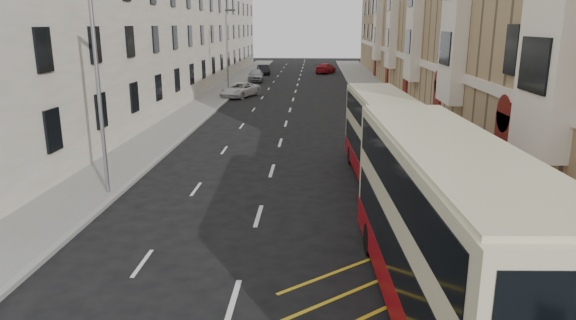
# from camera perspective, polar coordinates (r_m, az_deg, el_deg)

# --- Properties ---
(pavement_right) EXTENTS (4.00, 120.00, 0.15)m
(pavement_right) POSITION_cam_1_polar(r_m,az_deg,el_deg) (38.62, 11.91, 4.52)
(pavement_right) COLOR slate
(pavement_right) RESTS_ON ground
(pavement_left) EXTENTS (3.00, 120.00, 0.15)m
(pavement_left) POSITION_cam_1_polar(r_m,az_deg,el_deg) (39.32, -11.09, 4.74)
(pavement_left) COLOR slate
(pavement_left) RESTS_ON ground
(kerb_right) EXTENTS (0.25, 120.00, 0.15)m
(kerb_right) POSITION_cam_1_polar(r_m,az_deg,el_deg) (38.36, 8.95, 4.59)
(kerb_right) COLOR gray
(kerb_right) RESTS_ON ground
(kerb_left) EXTENTS (0.25, 120.00, 0.15)m
(kerb_left) POSITION_cam_1_polar(r_m,az_deg,el_deg) (38.98, -8.94, 4.75)
(kerb_left) COLOR gray
(kerb_left) RESTS_ON ground
(road_markings) EXTENTS (10.00, 110.00, 0.01)m
(road_markings) POSITION_cam_1_polar(r_m,az_deg,el_deg) (53.03, 0.80, 7.51)
(road_markings) COLOR silver
(road_markings) RESTS_ON ground
(terrace_right) EXTENTS (10.75, 79.00, 15.25)m
(terrace_right) POSITION_cam_1_polar(r_m,az_deg,el_deg) (54.48, 17.27, 14.99)
(terrace_right) COLOR #9F835C
(terrace_right) RESTS_ON ground
(terrace_left) EXTENTS (9.18, 79.00, 13.25)m
(terrace_left) POSITION_cam_1_polar(r_m,az_deg,el_deg) (55.25, -13.66, 14.18)
(terrace_left) COLOR silver
(terrace_left) RESTS_ON ground
(guard_railing) EXTENTS (0.06, 6.56, 1.01)m
(guard_railing) POSITION_cam_1_polar(r_m,az_deg,el_deg) (15.18, 19.23, -9.08)
(guard_railing) COLOR #A81221
(guard_railing) RESTS_ON pavement_right
(street_lamp_near) EXTENTS (0.93, 0.18, 8.00)m
(street_lamp_near) POSITION_cam_1_polar(r_m,az_deg,el_deg) (21.37, -20.25, 8.14)
(street_lamp_near) COLOR slate
(street_lamp_near) RESTS_ON pavement_left
(street_lamp_far) EXTENTS (0.93, 0.18, 8.00)m
(street_lamp_far) POSITION_cam_1_polar(r_m,az_deg,el_deg) (50.30, -6.73, 12.31)
(street_lamp_far) COLOR slate
(street_lamp_far) RESTS_ON pavement_left
(double_decker_front) EXTENTS (2.96, 10.95, 4.33)m
(double_decker_front) POSITION_cam_1_polar(r_m,az_deg,el_deg) (12.39, 16.91, -7.61)
(double_decker_front) COLOR beige
(double_decker_front) RESTS_ON ground
(double_decker_rear) EXTENTS (2.70, 9.80, 3.87)m
(double_decker_rear) POSITION_cam_1_polar(r_m,az_deg,el_deg) (22.69, 10.52, 2.32)
(double_decker_rear) COLOR beige
(double_decker_rear) RESTS_ON ground
(pedestrian_far) EXTENTS (1.03, 0.84, 1.64)m
(pedestrian_far) POSITION_cam_1_polar(r_m,az_deg,el_deg) (14.83, 20.04, -9.27)
(pedestrian_far) COLOR black
(pedestrian_far) RESTS_ON pavement_right
(white_van) EXTENTS (3.93, 5.43, 1.37)m
(white_van) POSITION_cam_1_polar(r_m,az_deg,el_deg) (49.90, -5.39, 7.77)
(white_van) COLOR silver
(white_van) RESTS_ON ground
(car_silver) EXTENTS (2.01, 4.55, 1.52)m
(car_silver) POSITION_cam_1_polar(r_m,az_deg,el_deg) (63.38, -3.60, 9.38)
(car_silver) COLOR #9FA1A7
(car_silver) RESTS_ON ground
(car_dark) EXTENTS (2.29, 4.24, 1.33)m
(car_dark) POSITION_cam_1_polar(r_m,az_deg,el_deg) (72.48, -2.77, 10.00)
(car_dark) COLOR black
(car_dark) RESTS_ON ground
(car_red) EXTENTS (3.33, 5.24, 1.41)m
(car_red) POSITION_cam_1_polar(r_m,az_deg,el_deg) (74.34, 4.20, 10.13)
(car_red) COLOR #AA141D
(car_red) RESTS_ON ground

